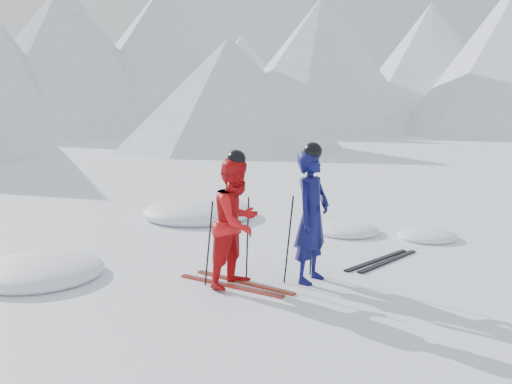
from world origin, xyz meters
TOP-DOWN VIEW (x-y plane):
  - ground at (0.00, 0.00)m, footprint 160.00×160.00m
  - mountain_range at (5.71, 35.31)m, footprint 106.15×62.94m
  - skier_blue at (-1.52, -0.97)m, footprint 0.80×0.65m
  - skier_red at (-2.46, -0.46)m, footprint 1.03×0.91m
  - pole_blue_left at (-1.82, -0.82)m, footprint 0.12×0.09m
  - pole_blue_right at (-1.27, -0.72)m, footprint 0.12×0.07m
  - pole_red_left at (-2.76, -0.21)m, footprint 0.12×0.09m
  - pole_red_right at (-2.16, -0.31)m, footprint 0.12×0.08m
  - ski_worn_left at (-2.58, -0.46)m, footprint 0.64×1.64m
  - ski_worn_right at (-2.34, -0.46)m, footprint 0.53×1.66m
  - ski_loose_a at (0.03, -0.90)m, footprint 1.70×0.29m
  - ski_loose_b at (0.13, -1.05)m, footprint 1.69×0.34m
  - snow_lumps at (-1.14, 2.87)m, footprint 8.01×6.23m

SIDE VIEW (x-z plane):
  - ground at x=0.00m, z-range 0.00..0.00m
  - snow_lumps at x=-1.14m, z-range -0.28..0.28m
  - ski_worn_left at x=-2.58m, z-range 0.00..0.03m
  - ski_worn_right at x=-2.34m, z-range 0.00..0.03m
  - ski_loose_a at x=0.03m, z-range 0.00..0.03m
  - ski_loose_b at x=0.13m, z-range 0.00..0.03m
  - pole_red_left at x=-2.76m, z-range 0.00..1.19m
  - pole_red_right at x=-2.16m, z-range 0.00..1.20m
  - pole_blue_left at x=-1.82m, z-range 0.00..1.26m
  - pole_blue_right at x=-1.27m, z-range 0.00..1.26m
  - skier_red at x=-2.46m, z-range 0.00..1.79m
  - skier_blue at x=-1.52m, z-range 0.00..1.89m
  - mountain_range at x=5.71m, z-range -1.04..14.49m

